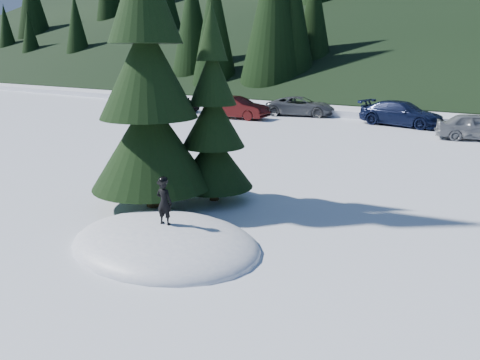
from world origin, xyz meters
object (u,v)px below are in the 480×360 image
Objects in this scene: spruce_tall at (148,83)px; car_3 at (401,114)px; spruce_short at (213,127)px; car_2 at (301,106)px; car_0 at (177,101)px; car_4 at (478,127)px; car_1 at (236,108)px; child_skier at (164,202)px.

spruce_tall is 1.77× the size of car_3.
car_2 is at bearing 111.48° from spruce_short.
car_0 is 0.84× the size of car_3.
car_4 is at bearing 74.06° from spruce_short.
car_0 is 0.95× the size of car_1.
child_skier is 20.79m from car_3.
car_4 is (5.28, 16.37, -2.67)m from spruce_tall.
child_skier reaches higher than car_0.
car_4 is (20.21, -0.45, -0.04)m from car_0.
spruce_short is 1.10× the size of car_3.
spruce_tall reaches higher than spruce_short.
child_skier is 18.39m from car_4.
car_2 is at bearing -78.70° from child_skier.
spruce_short is at bearing -120.99° from car_0.
spruce_tall is 20.81m from car_2.
car_4 is at bearing -78.21° from car_0.
car_0 is at bearing 74.43° from car_1.
car_1 is 4.60m from car_2.
car_1 is at bearing 124.16° from spruce_short.
child_skier is 23.03m from car_2.
car_4 is at bearing -112.09° from car_3.
car_0 is (-17.13, 18.58, -0.28)m from child_skier.
child_skier is 0.23× the size of car_1.
car_2 is 0.94× the size of car_3.
car_1 is at bearing -68.07° from child_skier.
spruce_tall reaches higher than car_2.
spruce_tall is at bearing -158.16° from car_1.
car_3 is at bearing -69.12° from car_0.
car_3 is 1.28× the size of car_4.
spruce_short reaches higher than car_0.
car_3 is at bearing -79.74° from car_1.
spruce_tall is 1.60× the size of spruce_short.
child_skier is at bearing -155.24° from car_1.
car_0 is 9.20m from car_2.
child_skier is 0.24× the size of car_0.
car_0 is at bearing -57.40° from child_skier.
car_1 reaches higher than car_2.
car_2 is 7.02m from car_3.
spruce_short is 3.56m from child_skier.
spruce_tall reaches higher than car_0.
spruce_tall is at bearing -125.54° from spruce_short.
child_skier reaches higher than car_1.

